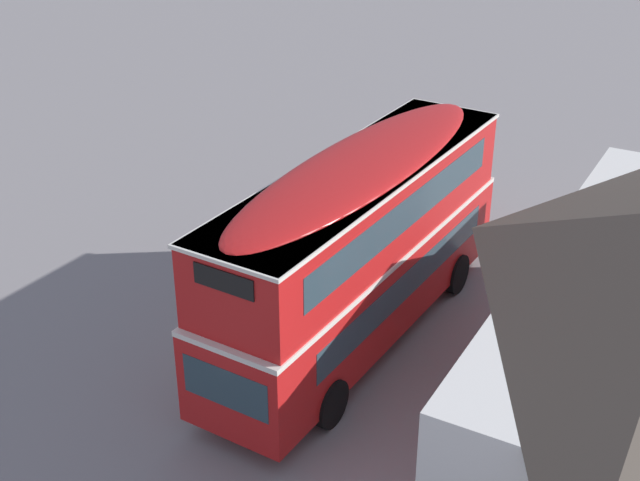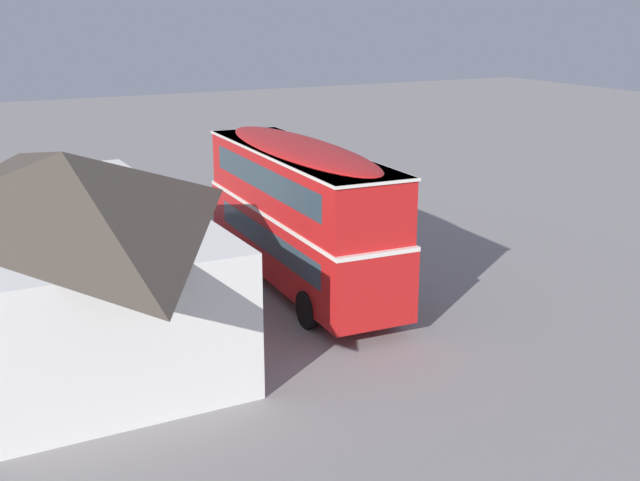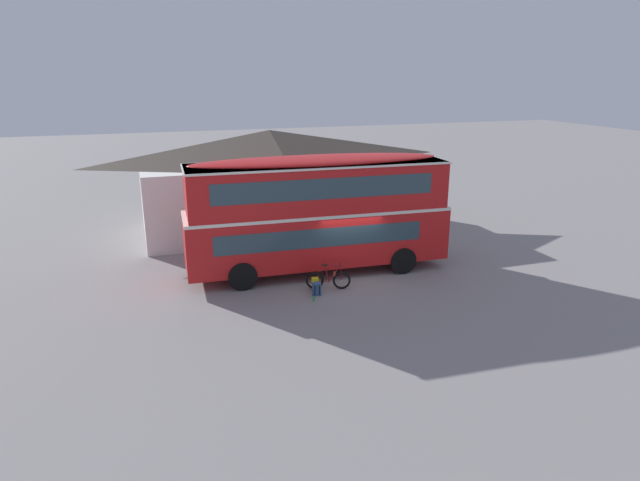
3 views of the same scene
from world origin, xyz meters
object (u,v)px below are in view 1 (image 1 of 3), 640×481
(touring_bicycle, at_px, (295,297))
(backpack_on_ground, at_px, (292,287))
(double_decker_bus, at_px, (360,242))
(water_bottle_green_metal, at_px, (281,283))

(touring_bicycle, height_order, backpack_on_ground, touring_bicycle)
(backpack_on_ground, bearing_deg, double_decker_bus, 70.64)
(double_decker_bus, height_order, backpack_on_ground, double_decker_bus)
(backpack_on_ground, bearing_deg, touring_bicycle, 39.07)
(double_decker_bus, bearing_deg, touring_bicycle, -98.84)
(water_bottle_green_metal, bearing_deg, touring_bicycle, 49.17)
(double_decker_bus, height_order, touring_bicycle, double_decker_bus)
(double_decker_bus, xyz_separation_m, backpack_on_ground, (-0.86, -2.43, -2.37))
(double_decker_bus, height_order, water_bottle_green_metal, double_decker_bus)
(double_decker_bus, bearing_deg, water_bottle_green_metal, -111.13)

